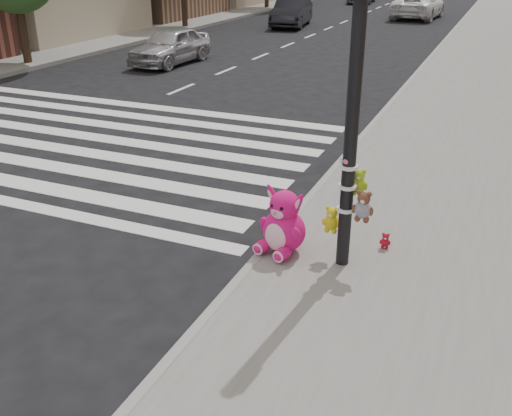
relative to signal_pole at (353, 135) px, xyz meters
The scene contains 10 objects.
ground 3.67m from the signal_pole, 145.31° to the right, with size 120.00×120.00×0.00m, color black.
sidewalk_far 24.36m from the signal_pole, 131.54° to the left, with size 6.00×80.00×0.14m, color slate.
curb_edge 8.44m from the signal_pole, 97.40° to the left, with size 0.12×80.00×0.15m, color gray.
crosswalk 8.09m from the signal_pole, 154.52° to the left, with size 11.00×6.00×0.01m, color silver, non-canonical shape.
signal_pole is the anchor object (origin of this frame).
pink_bunny 1.55m from the signal_pole, behind, with size 0.69×0.76×0.90m.
red_teddy 1.73m from the signal_pole, 55.55° to the left, with size 0.15×0.10×0.22m, color red, non-canonical shape.
car_silver_far 14.97m from the signal_pole, 129.30° to the left, with size 1.49×3.70×1.26m, color #BBBABF.
car_dark_far 24.88m from the signal_pole, 111.52° to the left, with size 1.52×4.36×1.44m, color black.
car_white_near 29.76m from the signal_pole, 97.05° to the left, with size 2.35×5.10×1.42m, color white.
Camera 1 is at (4.08, -4.42, 3.79)m, focal length 40.00 mm.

